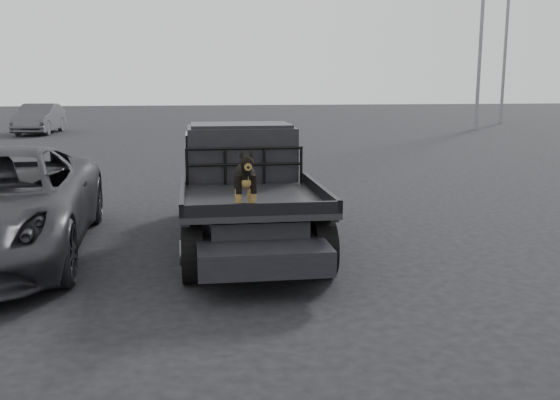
{
  "coord_description": "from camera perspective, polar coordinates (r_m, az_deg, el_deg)",
  "views": [
    {
      "loc": [
        -1.39,
        -7.06,
        2.48
      ],
      "look_at": [
        -0.41,
        -0.25,
        1.16
      ],
      "focal_mm": 40.0,
      "sensor_mm": 36.0,
      "label": 1
    }
  ],
  "objects": [
    {
      "name": "dog",
      "position": [
        7.66,
        -3.24,
        1.86
      ],
      "size": [
        0.32,
        0.6,
        0.74
      ],
      "primitive_type": null,
      "color": "black",
      "rests_on": "flatbed_ute"
    },
    {
      "name": "flatbed_ute",
      "position": [
        9.52,
        -3.09,
        -1.46
      ],
      "size": [
        2.0,
        5.4,
        0.92
      ],
      "primitive_type": null,
      "color": "black",
      "rests_on": "ground"
    },
    {
      "name": "distant_car_a",
      "position": [
        32.38,
        -21.14,
        6.95
      ],
      "size": [
        1.7,
        4.38,
        1.42
      ],
      "primitive_type": "imported",
      "rotation": [
        0.0,
        0.0,
        -0.04
      ],
      "color": "#434447",
      "rests_on": "ground"
    },
    {
      "name": "headache_rack",
      "position": [
        9.59,
        -3.24,
        3.09
      ],
      "size": [
        1.8,
        0.08,
        0.55
      ],
      "primitive_type": null,
      "color": "black",
      "rests_on": "flatbed_ute"
    },
    {
      "name": "ground",
      "position": [
        7.61,
        2.82,
        -8.21
      ],
      "size": [
        120.0,
        120.0,
        0.0
      ],
      "primitive_type": "plane",
      "color": "black",
      "rests_on": "ground"
    },
    {
      "name": "ute_cab",
      "position": [
        10.31,
        -3.62,
        4.55
      ],
      "size": [
        1.72,
        1.3,
        0.88
      ],
      "primitive_type": null,
      "color": "black",
      "rests_on": "flatbed_ute"
    }
  ]
}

